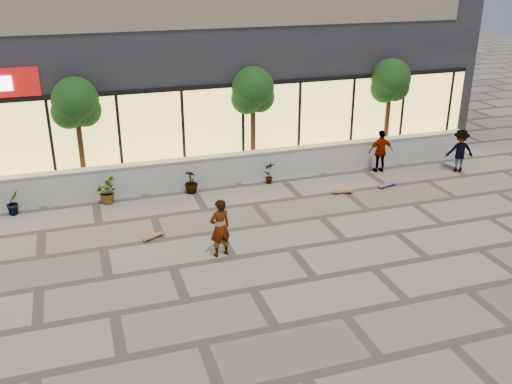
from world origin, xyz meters
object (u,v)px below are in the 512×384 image
object	(u,v)px
tree_midwest	(76,106)
skateboard_center	(153,236)
skater_center	(220,228)
tree_east	(390,83)
skater_right_far	(460,151)
skateboard_right_near	(343,192)
skateboard_right_far	(387,185)
tree_mideast	(253,93)
skater_right_near	(381,151)

from	to	relation	value
tree_midwest	skateboard_center	bearing A→B (deg)	-68.98
tree_midwest	skateboard_center	size ratio (longest dim) A/B	5.60
skater_center	skateboard_center	xyz separation A→B (m)	(-1.57, 1.55, -0.74)
tree_east	skateboard_center	bearing A→B (deg)	-156.68
skater_right_far	skateboard_center	size ratio (longest dim) A/B	2.29
skateboard_right_near	skateboard_right_far	xyz separation A→B (m)	(1.76, 0.09, 0.00)
tree_mideast	skater_right_near	world-z (taller)	tree_mideast
skater_center	skater_right_far	bearing A→B (deg)	-173.71
skater_right_near	skater_right_far	bearing A→B (deg)	168.64
tree_midwest	skateboard_right_near	bearing A→B (deg)	-19.50
tree_midwest	skater_right_near	world-z (taller)	tree_midwest
tree_east	skateboard_right_far	bearing A→B (deg)	-117.90
tree_east	skateboard_right_far	distance (m)	4.33
tree_midwest	skater_right_far	world-z (taller)	tree_midwest
skateboard_right_far	skateboard_center	bearing A→B (deg)	172.48
tree_mideast	skater_right_near	bearing A→B (deg)	-17.28
skater_right_near	skateboard_center	bearing A→B (deg)	23.61
tree_east	skateboard_center	distance (m)	11.13
skateboard_right_near	skateboard_right_far	distance (m)	1.76
tree_east	skateboard_right_far	size ratio (longest dim) A/B	4.77
tree_midwest	skateboard_right_near	distance (m)	9.22
skater_center	skateboard_right_far	world-z (taller)	skater_center
skater_right_far	skateboard_center	xyz separation A→B (m)	(-11.66, -1.99, -0.73)
tree_midwest	skateboard_right_far	xyz separation A→B (m)	(10.00, -2.83, -2.91)
tree_midwest	skateboard_right_near	size ratio (longest dim) A/B	5.10
tree_mideast	skater_right_near	size ratio (longest dim) A/B	2.46
skateboard_right_near	skater_right_far	bearing A→B (deg)	16.78
tree_mideast	skater_center	bearing A→B (deg)	-115.71
skater_right_far	skateboard_right_far	bearing A→B (deg)	26.66
tree_east	skater_center	distance (m)	10.35
tree_mideast	skater_right_far	distance (m)	7.95
tree_mideast	skater_center	xyz separation A→B (m)	(-2.79, -5.80, -2.18)
skater_center	tree_east	bearing A→B (deg)	-158.05
skater_right_far	skater_right_near	bearing A→B (deg)	-0.28
tree_midwest	tree_east	xyz separation A→B (m)	(11.50, 0.00, 0.00)
tree_midwest	skateboard_right_near	xyz separation A→B (m)	(8.24, -2.92, -2.91)
tree_mideast	skateboard_center	size ratio (longest dim) A/B	5.60
tree_east	skateboard_right_near	size ratio (longest dim) A/B	5.10
tree_midwest	skateboard_right_far	bearing A→B (deg)	-15.82
skateboard_right_near	tree_mideast	bearing A→B (deg)	136.91
skateboard_right_near	skateboard_center	bearing A→B (deg)	-159.21
tree_east	skateboard_right_near	world-z (taller)	tree_east
tree_east	tree_midwest	bearing A→B (deg)	180.00
skater_center	skater_right_far	size ratio (longest dim) A/B	1.01
skater_center	skater_right_near	xyz separation A→B (m)	(7.29, 4.40, -0.01)
skater_right_near	skateboard_center	world-z (taller)	skater_right_near
tree_east	skater_center	xyz separation A→B (m)	(-8.29, -5.80, -2.18)
tree_midwest	skater_right_far	distance (m)	13.67
skater_right_far	skateboard_right_near	distance (m)	5.15
skater_right_near	skateboard_right_far	size ratio (longest dim) A/B	1.94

